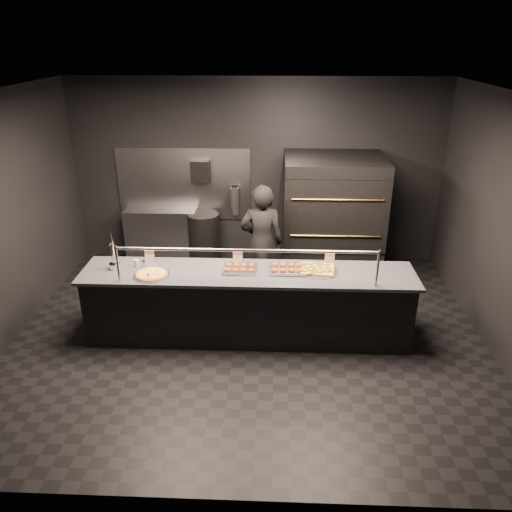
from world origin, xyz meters
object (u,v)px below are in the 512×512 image
worker (261,243)px  trash_bin (204,239)px  service_counter (248,304)px  prep_shelf (162,235)px  pizza_oven (332,217)px  square_pizza (317,269)px  towel_dispenser (200,171)px  slider_tray_b (287,269)px  slider_tray_a (240,269)px  beer_tap (114,258)px  fire_extinguisher (235,200)px  round_pizza (152,275)px

worker → trash_bin: bearing=-51.9°
service_counter → prep_shelf: bearing=124.6°
pizza_oven → square_pizza: size_ratio=3.71×
towel_dispenser → slider_tray_b: 2.78m
service_counter → towel_dispenser: 2.78m
slider_tray_a → square_pizza: (0.95, 0.03, -0.01)m
square_pizza → towel_dispenser: bearing=127.1°
prep_shelf → slider_tray_b: bearing=-47.4°
beer_tap → pizza_oven: bearing=33.4°
slider_tray_a → trash_bin: 2.37m
beer_tap → slider_tray_b: size_ratio=1.09×
towel_dispenser → beer_tap: size_ratio=0.69×
slider_tray_a → trash_bin: (-0.76, 2.18, -0.51)m
pizza_oven → fire_extinguisher: (-1.55, 0.50, 0.09)m
pizza_oven → prep_shelf: pizza_oven is taller
beer_tap → towel_dispenser: bearing=72.3°
fire_extinguisher → service_counter: bearing=-81.7°
service_counter → square_pizza: 0.98m
service_counter → towel_dispenser: bearing=110.6°
fire_extinguisher → trash_bin: size_ratio=0.57×
towel_dispenser → fire_extinguisher: 0.74m
prep_shelf → worker: bearing=-35.5°
prep_shelf → fire_extinguisher: fire_extinguisher is taller
square_pizza → prep_shelf: bearing=137.5°
towel_dispenser → worker: bearing=-51.7°
prep_shelf → trash_bin: prep_shelf is taller
service_counter → slider_tray_a: bearing=158.7°
service_counter → round_pizza: size_ratio=9.39×
beer_tap → round_pizza: (0.50, -0.17, -0.13)m
prep_shelf → trash_bin: (0.74, -0.10, -0.01)m
service_counter → square_pizza: bearing=4.9°
pizza_oven → fire_extinguisher: 1.63m
beer_tap → slider_tray_a: bearing=0.7°
fire_extinguisher → beer_tap: size_ratio=1.00×
prep_shelf → towel_dispenser: bearing=5.7°
trash_bin → worker: 1.57m
prep_shelf → slider_tray_b: (2.08, -2.26, 0.50)m
square_pizza → round_pizza: bearing=-173.7°
prep_shelf → square_pizza: 3.36m
slider_tray_b → slider_tray_a: bearing=-178.2°
worker → slider_tray_b: bearing=105.6°
service_counter → pizza_oven: bearing=57.7°
towel_dispenser → round_pizza: towel_dispenser is taller
beer_tap → round_pizza: beer_tap is taller
round_pizza → service_counter: bearing=7.4°
service_counter → square_pizza: size_ratio=7.96×
prep_shelf → beer_tap: size_ratio=2.38×
service_counter → prep_shelf: (-1.60, 2.32, -0.01)m
slider_tray_a → beer_tap: bearing=-179.3°
beer_tap → worker: (1.79, 1.07, -0.21)m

